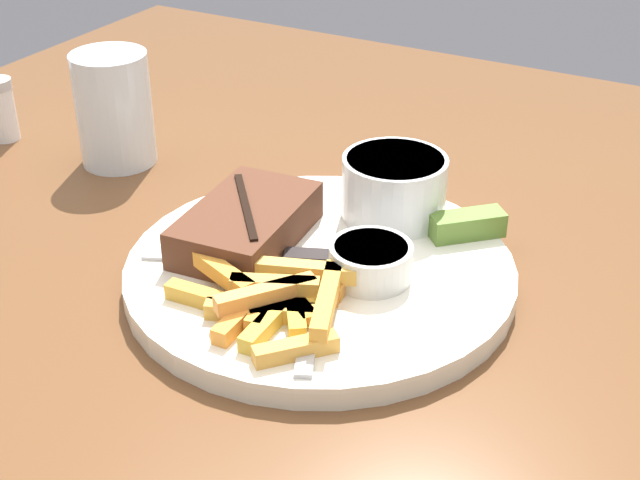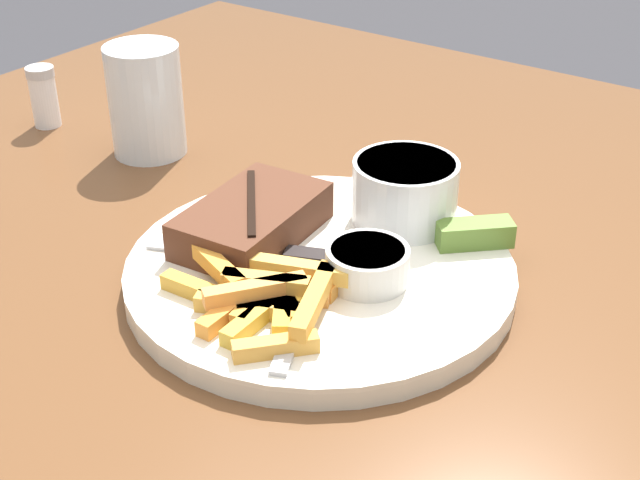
% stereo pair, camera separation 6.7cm
% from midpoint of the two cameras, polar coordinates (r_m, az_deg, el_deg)
% --- Properties ---
extents(dining_table, '(1.11, 1.18, 0.75)m').
position_cam_midpoint_polar(dining_table, '(0.74, -2.62, -8.07)').
color(dining_table, brown).
rests_on(dining_table, ground_plane).
extents(dinner_plate, '(0.30, 0.30, 0.02)m').
position_cam_midpoint_polar(dinner_plate, '(0.69, -2.80, -2.17)').
color(dinner_plate, silver).
rests_on(dinner_plate, dining_table).
extents(steak_portion, '(0.13, 0.09, 0.03)m').
position_cam_midpoint_polar(steak_portion, '(0.71, -7.37, 0.99)').
color(steak_portion, '#512D1E').
rests_on(steak_portion, dinner_plate).
extents(fries_pile, '(0.11, 0.14, 0.02)m').
position_cam_midpoint_polar(fries_pile, '(0.62, -5.99, -3.90)').
color(fries_pile, orange).
rests_on(fries_pile, dinner_plate).
extents(coleslaw_cup, '(0.09, 0.09, 0.05)m').
position_cam_midpoint_polar(coleslaw_cup, '(0.73, 2.16, 3.55)').
color(coleslaw_cup, white).
rests_on(coleslaw_cup, dinner_plate).
extents(dipping_sauce_cup, '(0.06, 0.06, 0.03)m').
position_cam_midpoint_polar(dipping_sauce_cup, '(0.66, 0.47, -1.26)').
color(dipping_sauce_cup, silver).
rests_on(dipping_sauce_cup, dinner_plate).
extents(pickle_spear, '(0.06, 0.06, 0.02)m').
position_cam_midpoint_polar(pickle_spear, '(0.72, 6.77, 0.90)').
color(pickle_spear, '#567A2D').
rests_on(pickle_spear, dinner_plate).
extents(fork_utensil, '(0.13, 0.07, 0.00)m').
position_cam_midpoint_polar(fork_utensil, '(0.62, -3.71, -5.27)').
color(fork_utensil, '#B7B7BC').
rests_on(fork_utensil, dinner_plate).
extents(knife_utensil, '(0.08, 0.16, 0.01)m').
position_cam_midpoint_polar(knife_utensil, '(0.68, -5.96, -1.25)').
color(knife_utensil, '#B7B7BC').
rests_on(knife_utensil, dinner_plate).
extents(drinking_glass, '(0.07, 0.07, 0.11)m').
position_cam_midpoint_polar(drinking_glass, '(0.89, -15.18, 8.05)').
color(drinking_glass, silver).
rests_on(drinking_glass, dining_table).
extents(salt_shaker, '(0.03, 0.03, 0.07)m').
position_cam_midpoint_polar(salt_shaker, '(0.98, -21.60, 7.75)').
color(salt_shaker, white).
rests_on(salt_shaker, dining_table).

